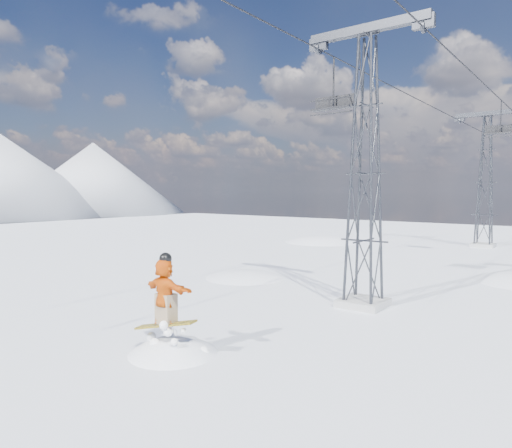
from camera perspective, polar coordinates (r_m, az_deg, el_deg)
The scene contains 8 objects.
ground at distance 13.67m, azimuth -4.27°, elevation -16.43°, with size 120.00×120.00×0.00m, color white.
snow_terrain at distance 36.53m, azimuth 13.27°, elevation -19.12°, with size 39.00×37.00×22.00m.
lift_tower_near at distance 19.21m, azimuth 13.48°, elevation 6.05°, with size 5.20×1.80×11.43m.
lift_tower_far at distance 43.31m, azimuth 26.74°, elevation 4.63°, with size 5.20×1.80×11.43m.
haul_cables at distance 30.71m, azimuth 22.50°, elevation 15.24°, with size 4.46×51.00×0.06m.
snowboarder_jump at distance 14.87m, azimuth -10.22°, elevation -21.42°, with size 4.40×4.40×6.99m.
lift_chair_near at distance 21.84m, azimuth 9.73°, elevation 14.62°, with size 2.08×0.60×2.59m.
lift_chair_mid at distance 35.55m, azimuth 28.25°, elevation 10.31°, with size 1.97×0.57×2.45m.
Camera 1 is at (8.42, -9.63, 4.82)m, focal length 32.00 mm.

